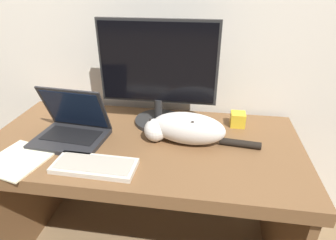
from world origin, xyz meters
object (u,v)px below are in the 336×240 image
at_px(external_keyboard, 95,166).
at_px(laptop, 72,129).
at_px(cat, 185,128).
at_px(monitor, 158,73).

bearing_deg(external_keyboard, laptop, 134.06).
height_order(external_keyboard, cat, cat).
distance_m(laptop, external_keyboard, 0.27).
xyz_separation_m(external_keyboard, cat, (0.33, 0.24, 0.06)).
bearing_deg(cat, external_keyboard, -137.68).
bearing_deg(laptop, monitor, 35.85).
distance_m(monitor, external_keyboard, 0.52).
xyz_separation_m(laptop, external_keyboard, (0.18, -0.20, -0.04)).
relative_size(laptop, cat, 0.63).
xyz_separation_m(monitor, external_keyboard, (-0.18, -0.42, -0.25)).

